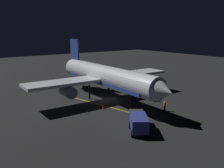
{
  "coord_description": "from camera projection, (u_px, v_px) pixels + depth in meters",
  "views": [
    {
      "loc": [
        25.95,
        37.52,
        13.2
      ],
      "look_at": [
        0.0,
        2.0,
        3.5
      ],
      "focal_mm": 39.27,
      "sensor_mm": 36.0,
      "label": 1
    }
  ],
  "objects": [
    {
      "name": "airliner",
      "position": [
        104.0,
        76.0,
        46.85
      ],
      "size": [
        30.07,
        34.03,
        11.24
      ],
      "color": "white",
      "rests_on": "ground_plane"
    },
    {
      "name": "apron_guide_stripe",
      "position": [
        109.0,
        107.0,
        42.98
      ],
      "size": [
        4.92,
        20.05,
        0.01
      ],
      "primitive_type": "cube",
      "rotation": [
        0.0,
        0.0,
        0.23
      ],
      "color": "gold",
      "rests_on": "ground_plane"
    },
    {
      "name": "traffic_cone_near_right",
      "position": [
        130.0,
        99.0,
        46.89
      ],
      "size": [
        0.5,
        0.5,
        0.55
      ],
      "color": "#EA590F",
      "rests_on": "ground_plane"
    },
    {
      "name": "ground_crew_worker",
      "position": [
        165.0,
        106.0,
        40.74
      ],
      "size": [
        0.4,
        0.4,
        1.74
      ],
      "color": "black",
      "rests_on": "ground_plane"
    },
    {
      "name": "catering_truck",
      "position": [
        145.0,
        85.0,
        54.44
      ],
      "size": [
        5.51,
        5.68,
        2.23
      ],
      "color": "maroon",
      "rests_on": "ground_plane"
    },
    {
      "name": "baggage_truck",
      "position": [
        138.0,
        122.0,
        32.75
      ],
      "size": [
        5.05,
        5.98,
        2.21
      ],
      "color": "navy",
      "rests_on": "ground_plane"
    },
    {
      "name": "ground_plane",
      "position": [
        106.0,
        100.0,
        47.4
      ],
      "size": [
        180.0,
        180.0,
        0.2
      ],
      "primitive_type": "cube",
      "color": "black"
    },
    {
      "name": "traffic_cone_under_wing",
      "position": [
        103.0,
        107.0,
        41.99
      ],
      "size": [
        0.5,
        0.5,
        0.55
      ],
      "color": "#EA590F",
      "rests_on": "ground_plane"
    },
    {
      "name": "traffic_cone_near_left",
      "position": [
        159.0,
        101.0,
        45.83
      ],
      "size": [
        0.5,
        0.5,
        0.55
      ],
      "color": "#EA590F",
      "rests_on": "ground_plane"
    }
  ]
}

